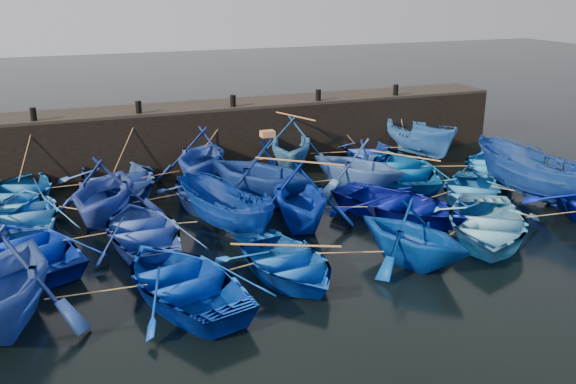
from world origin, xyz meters
name	(u,v)px	position (x,y,z in m)	size (l,w,h in m)	color
ground	(326,243)	(0.00, 0.00, 0.00)	(120.00, 120.00, 0.00)	black
quay_wall	(228,133)	(0.00, 10.50, 1.25)	(26.00, 2.50, 2.50)	black
quay_top	(227,104)	(0.00, 10.50, 2.56)	(26.00, 2.50, 0.12)	black
bollard_0	(33,114)	(-8.00, 9.60, 2.87)	(0.24, 0.24, 0.50)	black
bollard_1	(139,107)	(-4.00, 9.60, 2.87)	(0.24, 0.24, 0.50)	black
bollard_2	(233,101)	(0.00, 9.60, 2.87)	(0.24, 0.24, 0.50)	black
bollard_3	(318,95)	(4.00, 9.60, 2.87)	(0.24, 0.24, 0.50)	black
bollard_4	(396,90)	(8.00, 9.60, 2.87)	(0.24, 0.24, 0.50)	black
boat_0	(18,193)	(-8.81, 7.26, 0.51)	(3.49, 4.87, 1.01)	navy
boat_1	(118,180)	(-5.31, 7.33, 0.58)	(3.98, 5.57, 1.16)	#24479B
boat_2	(201,155)	(-1.94, 7.73, 1.12)	(3.66, 4.24, 2.23)	#173696
boat_3	(291,142)	(2.18, 8.35, 1.14)	(3.73, 4.33, 2.28)	#245FA9
boat_4	(367,152)	(5.71, 8.00, 0.46)	(3.20, 4.48, 0.93)	navy
boat_5	(420,139)	(8.35, 7.85, 0.87)	(1.69, 4.49, 1.74)	#1E57B3
boat_6	(27,212)	(-8.54, 5.11, 0.46)	(3.20, 4.48, 0.93)	blue
boat_7	(104,189)	(-6.07, 4.48, 1.16)	(3.79, 4.39, 2.31)	navy
boat_8	(204,194)	(-2.62, 4.84, 0.45)	(3.12, 4.37, 0.91)	navy
boat_9	(260,171)	(-0.61, 4.40, 1.22)	(4.00, 4.65, 2.44)	navy
boat_10	(358,164)	(3.35, 4.39, 1.05)	(3.45, 4.00, 2.11)	blue
boat_11	(404,169)	(5.63, 4.73, 0.53)	(3.66, 5.11, 1.06)	#00489C
boat_12	(490,166)	(9.36, 4.06, 0.45)	(3.11, 4.35, 0.90)	blue
boat_13	(31,247)	(-8.47, 1.81, 0.47)	(3.23, 4.52, 0.94)	#001DA5
boat_14	(143,230)	(-5.25, 1.99, 0.48)	(3.32, 4.64, 0.96)	navy
boat_15	(225,210)	(-2.68, 1.88, 0.82)	(1.60, 4.25, 1.64)	navy
boat_16	(299,195)	(-0.22, 1.67, 1.10)	(3.59, 4.17, 2.19)	#0327BD
boat_17	(400,204)	(3.23, 1.07, 0.51)	(3.54, 4.95, 1.03)	#000A84
boat_18	(471,191)	(6.51, 1.55, 0.46)	(3.16, 4.42, 0.92)	#1358A8
boat_19	(536,175)	(8.71, 0.75, 1.03)	(2.00, 5.31, 2.06)	navy
boat_21	(183,280)	(-4.90, -1.97, 0.51)	(3.55, 4.96, 1.03)	#002BA8
boat_22	(286,262)	(-2.02, -1.74, 0.45)	(3.09, 4.33, 0.90)	#063FAE
boat_23	(413,233)	(1.59, -2.33, 0.97)	(3.17, 3.68, 1.94)	#00318F
boat_24	(486,223)	(4.78, -1.54, 0.54)	(3.70, 5.17, 1.07)	#367BCD
wooden_crate	(268,134)	(-0.31, 4.40, 2.56)	(0.49, 0.38, 0.22)	#9A6A43
mooring_ropes	(278,174)	(0.25, 4.87, 0.88)	(17.31, 11.91, 2.10)	tan
loose_oars	(324,162)	(1.39, 3.25, 1.64)	(9.91, 12.17, 1.44)	#99724C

